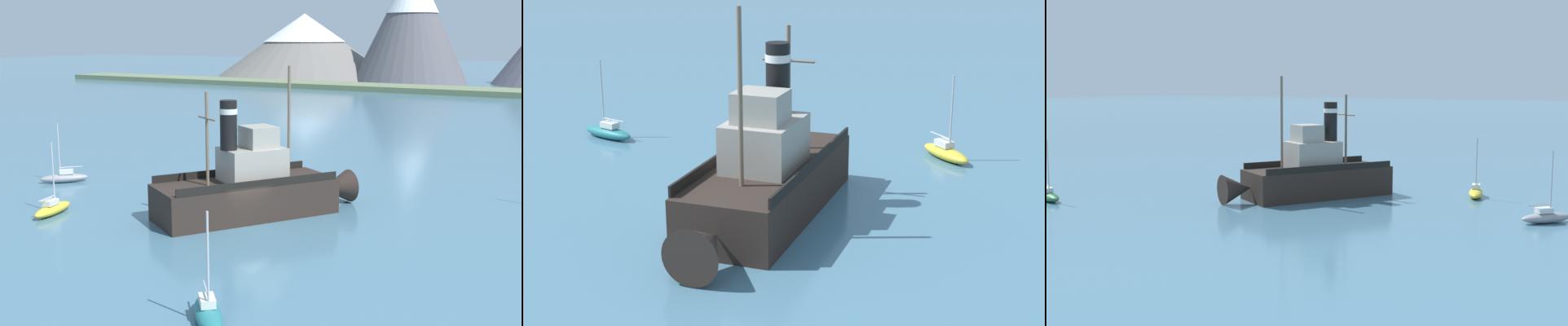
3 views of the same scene
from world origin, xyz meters
TOP-DOWN VIEW (x-y plane):
  - ground_plane at (0.00, 0.00)m, footprint 600.00×600.00m
  - old_tugboat at (-0.91, 2.44)m, footprint 10.36×14.06m
  - sailboat_grey at (-19.54, 3.03)m, footprint 3.37×3.55m
  - sailboat_yellow at (-12.64, -4.38)m, footprint 2.00×3.95m
  - sailboat_teal at (6.17, -12.86)m, footprint 3.38×3.54m

SIDE VIEW (x-z plane):
  - ground_plane at x=0.00m, z-range 0.00..0.00m
  - sailboat_grey at x=-19.54m, z-range -2.02..2.88m
  - sailboat_yellow at x=-12.64m, z-range -2.02..2.88m
  - sailboat_teal at x=6.17m, z-range -2.02..2.88m
  - old_tugboat at x=-0.91m, z-range -3.12..6.78m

